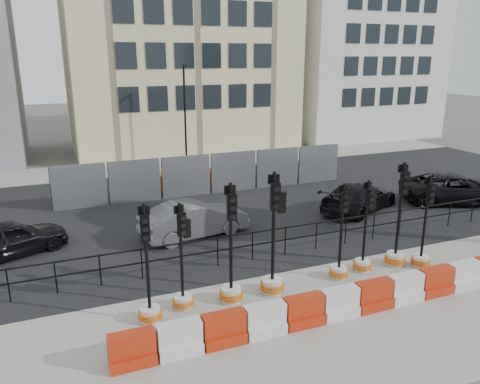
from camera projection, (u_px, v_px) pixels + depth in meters
name	position (u px, v px, depth m)	size (l,w,h in m)	color
ground	(302.00, 269.00, 14.73)	(120.00, 120.00, 0.00)	#51514C
sidewalk_near	(360.00, 316.00, 12.06)	(40.00, 6.00, 0.02)	gray
road	(225.00, 206.00, 20.95)	(40.00, 14.00, 0.03)	black
sidewalk_far	(175.00, 164.00, 28.95)	(40.00, 4.00, 0.02)	gray
building_cream	(176.00, 18.00, 32.48)	(15.00, 10.06, 18.00)	beige
building_white	(355.00, 36.00, 38.19)	(12.00, 9.06, 16.00)	silver
kerb_railing	(285.00, 236.00, 15.60)	(18.00, 0.04, 1.00)	black
heras_fencing	(205.00, 177.00, 23.24)	(14.33, 1.72, 2.00)	gray
lamp_post_far	(185.00, 114.00, 27.33)	(0.12, 0.56, 6.00)	black
barrier_row	(356.00, 300.00, 12.13)	(12.55, 0.50, 0.80)	red
traffic_signal_a	(149.00, 298.00, 11.66)	(0.62, 0.62, 3.13)	white
traffic_signal_b	(183.00, 284.00, 12.27)	(0.58, 0.58, 2.93)	white
traffic_signal_c	(231.00, 278.00, 12.61)	(0.66, 0.66, 3.36)	white
traffic_signal_d	(273.00, 266.00, 13.03)	(0.70, 0.70, 3.53)	white
traffic_signal_e	(340.00, 259.00, 13.98)	(0.59, 0.59, 2.98)	white
traffic_signal_f	(364.00, 250.00, 14.44)	(0.58, 0.58, 2.93)	white
traffic_signal_g	(397.00, 245.00, 14.82)	(0.67, 0.67, 3.38)	white
traffic_signal_h	(422.00, 249.00, 14.74)	(0.59, 0.59, 3.01)	white
car_a	(10.00, 239.00, 15.54)	(3.92, 2.78, 1.24)	black
car_b	(194.00, 219.00, 17.24)	(4.24, 2.11, 1.34)	#535359
car_c	(359.00, 197.00, 20.12)	(4.63, 3.39, 1.25)	black
car_d	(456.00, 189.00, 21.23)	(5.30, 3.95, 1.34)	black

